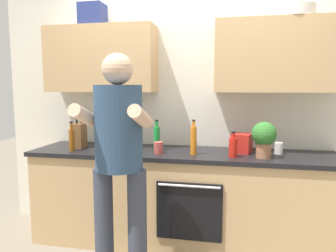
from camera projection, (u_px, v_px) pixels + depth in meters
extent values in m
plane|color=#756B5B|center=(181.00, 243.00, 3.00)|extent=(12.00, 12.00, 0.00)
cube|color=silver|center=(187.00, 111.00, 3.20)|extent=(4.00, 0.06, 2.50)
cube|color=tan|center=(101.00, 60.00, 3.12)|extent=(1.11, 0.32, 0.65)
cube|color=tan|center=(277.00, 56.00, 2.79)|extent=(1.11, 0.32, 0.65)
cylinder|color=silver|center=(295.00, 12.00, 2.72)|extent=(0.34, 0.34, 0.10)
cube|color=navy|center=(93.00, 15.00, 3.08)|extent=(0.24, 0.20, 0.22)
cube|color=tan|center=(181.00, 200.00, 2.95)|extent=(2.80, 0.60, 0.86)
cube|color=black|center=(181.00, 154.00, 2.90)|extent=(2.84, 0.64, 0.04)
cube|color=black|center=(189.00, 212.00, 2.62)|extent=(0.56, 0.02, 0.50)
cylinder|color=silver|center=(189.00, 186.00, 2.57)|extent=(0.52, 0.02, 0.02)
cylinder|color=#383D4C|center=(104.00, 227.00, 2.32)|extent=(0.14, 0.14, 0.91)
cylinder|color=#383D4C|center=(137.00, 230.00, 2.27)|extent=(0.14, 0.14, 0.91)
cylinder|color=navy|center=(119.00, 128.00, 2.20)|extent=(0.34, 0.34, 0.60)
sphere|color=#D8AD8C|center=(117.00, 69.00, 2.15)|extent=(0.22, 0.22, 0.22)
cylinder|color=#D8AD8C|center=(84.00, 116.00, 2.11)|extent=(0.09, 0.31, 0.19)
cylinder|color=#D8AD8C|center=(141.00, 117.00, 2.03)|extent=(0.09, 0.31, 0.19)
cylinder|color=#198C33|center=(157.00, 139.00, 2.92)|extent=(0.06, 0.06, 0.22)
cylinder|color=#198C33|center=(157.00, 124.00, 2.91)|extent=(0.03, 0.03, 0.06)
cylinder|color=black|center=(157.00, 121.00, 2.90)|extent=(0.03, 0.03, 0.01)
cylinder|color=orange|center=(193.00, 141.00, 2.75)|extent=(0.05, 0.05, 0.25)
cylinder|color=orange|center=(194.00, 124.00, 2.73)|extent=(0.03, 0.03, 0.05)
cylinder|color=black|center=(194.00, 120.00, 2.73)|extent=(0.03, 0.03, 0.01)
cylinder|color=#8C4C14|center=(72.00, 140.00, 2.91)|extent=(0.05, 0.05, 0.20)
cylinder|color=#8C4C14|center=(71.00, 126.00, 2.90)|extent=(0.03, 0.03, 0.07)
cylinder|color=black|center=(71.00, 122.00, 2.89)|extent=(0.03, 0.03, 0.01)
cylinder|color=black|center=(104.00, 144.00, 2.89)|extent=(0.08, 0.08, 0.15)
cylinder|color=black|center=(104.00, 132.00, 2.87)|extent=(0.03, 0.03, 0.07)
cylinder|color=black|center=(104.00, 127.00, 2.87)|extent=(0.04, 0.04, 0.02)
cylinder|color=red|center=(233.00, 148.00, 2.65)|extent=(0.07, 0.07, 0.16)
cylinder|color=red|center=(233.00, 136.00, 2.64)|extent=(0.03, 0.03, 0.05)
cylinder|color=black|center=(233.00, 132.00, 2.64)|extent=(0.04, 0.04, 0.02)
cylinder|color=#BF4C47|center=(158.00, 148.00, 2.81)|extent=(0.08, 0.08, 0.11)
cylinder|color=white|center=(279.00, 148.00, 2.79)|extent=(0.07, 0.07, 0.10)
cylinder|color=silver|center=(129.00, 145.00, 2.98)|extent=(0.21, 0.21, 0.09)
cube|color=brown|center=(80.00, 136.00, 3.08)|extent=(0.10, 0.14, 0.24)
cylinder|color=black|center=(77.00, 121.00, 3.05)|extent=(0.02, 0.02, 0.06)
cylinder|color=black|center=(81.00, 120.00, 3.08)|extent=(0.02, 0.02, 0.06)
cylinder|color=#9E6647|center=(264.00, 151.00, 2.62)|extent=(0.12, 0.12, 0.12)
sphere|color=#2D6B28|center=(264.00, 134.00, 2.61)|extent=(0.21, 0.21, 0.21)
cube|color=red|center=(242.00, 143.00, 2.85)|extent=(0.21, 0.21, 0.17)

